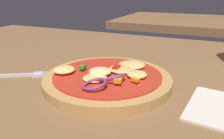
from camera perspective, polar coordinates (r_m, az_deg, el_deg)
The scene contains 4 objects.
dining_table at distance 0.37m, azimuth 2.49°, elevation -8.29°, with size 1.46×0.92×0.04m.
pizza at distance 0.39m, azimuth -1.15°, elevation -2.25°, with size 0.22×0.22×0.04m.
fork at distance 0.46m, azimuth -22.32°, elevation -1.33°, with size 0.15×0.09×0.01m.
background_table at distance 1.35m, azimuth 17.73°, elevation 11.62°, with size 0.70×0.58×0.04m.
Camera 1 is at (0.12, -0.31, 0.20)m, focal length 35.34 mm.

